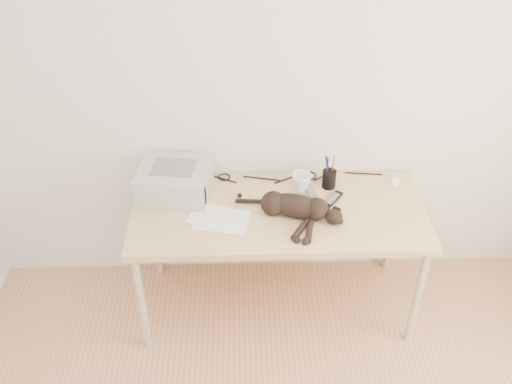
{
  "coord_description": "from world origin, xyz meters",
  "views": [
    {
      "loc": [
        -0.2,
        -1.03,
        2.67
      ],
      "look_at": [
        -0.12,
        1.34,
        0.9
      ],
      "focal_mm": 40.0,
      "sensor_mm": 36.0,
      "label": 1
    }
  ],
  "objects_px": {
    "desk": "(277,219)",
    "cat": "(293,207)",
    "mug": "(301,182)",
    "pen_cup": "(329,179)",
    "printer": "(175,181)",
    "mouse": "(396,180)"
  },
  "relations": [
    {
      "from": "printer",
      "to": "mug",
      "type": "xyz_separation_m",
      "value": [
        0.71,
        0.01,
        -0.04
      ]
    },
    {
      "from": "desk",
      "to": "cat",
      "type": "relative_size",
      "value": 2.8
    },
    {
      "from": "pen_cup",
      "to": "mug",
      "type": "bearing_deg",
      "value": -172.14
    },
    {
      "from": "mug",
      "to": "pen_cup",
      "type": "relative_size",
      "value": 0.56
    },
    {
      "from": "mug",
      "to": "pen_cup",
      "type": "height_order",
      "value": "pen_cup"
    },
    {
      "from": "printer",
      "to": "mug",
      "type": "height_order",
      "value": "printer"
    },
    {
      "from": "printer",
      "to": "pen_cup",
      "type": "distance_m",
      "value": 0.87
    },
    {
      "from": "desk",
      "to": "mouse",
      "type": "xyz_separation_m",
      "value": [
        0.69,
        0.15,
        0.15
      ]
    },
    {
      "from": "desk",
      "to": "pen_cup",
      "type": "height_order",
      "value": "pen_cup"
    },
    {
      "from": "desk",
      "to": "mug",
      "type": "distance_m",
      "value": 0.25
    },
    {
      "from": "pen_cup",
      "to": "mouse",
      "type": "relative_size",
      "value": 2.05
    },
    {
      "from": "printer",
      "to": "cat",
      "type": "height_order",
      "value": "printer"
    },
    {
      "from": "mug",
      "to": "pen_cup",
      "type": "xyz_separation_m",
      "value": [
        0.16,
        0.02,
        0.0
      ]
    },
    {
      "from": "cat",
      "to": "mug",
      "type": "distance_m",
      "value": 0.25
    },
    {
      "from": "mug",
      "to": "mouse",
      "type": "bearing_deg",
      "value": 5.96
    },
    {
      "from": "desk",
      "to": "mug",
      "type": "bearing_deg",
      "value": 34.89
    },
    {
      "from": "desk",
      "to": "mouse",
      "type": "height_order",
      "value": "mouse"
    },
    {
      "from": "mouse",
      "to": "printer",
      "type": "bearing_deg",
      "value": -159.23
    },
    {
      "from": "printer",
      "to": "mouse",
      "type": "xyz_separation_m",
      "value": [
        1.26,
        0.07,
        -0.07
      ]
    },
    {
      "from": "desk",
      "to": "cat",
      "type": "xyz_separation_m",
      "value": [
        0.07,
        -0.14,
        0.19
      ]
    },
    {
      "from": "cat",
      "to": "desk",
      "type": "bearing_deg",
      "value": 136.21
    },
    {
      "from": "printer",
      "to": "mouse",
      "type": "distance_m",
      "value": 1.27
    }
  ]
}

